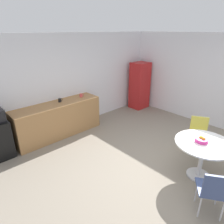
{
  "coord_description": "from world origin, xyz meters",
  "views": [
    {
      "loc": [
        -2.91,
        -1.87,
        2.67
      ],
      "look_at": [
        -0.08,
        1.18,
        0.95
      ],
      "focal_mm": 32.25,
      "sensor_mm": 36.0,
      "label": 1
    }
  ],
  "objects": [
    {
      "name": "chair_yellow",
      "position": [
        1.32,
        -0.24,
        0.52
      ],
      "size": [
        0.57,
        0.57,
        0.83
      ],
      "color": "silver",
      "rests_on": "ground_plane"
    },
    {
      "name": "fruit_bowl",
      "position": [
        0.48,
        -0.65,
        0.79
      ],
      "size": [
        0.24,
        0.24,
        0.11
      ],
      "color": "#D8338C",
      "rests_on": "round_table"
    },
    {
      "name": "mug_green",
      "position": [
        0.13,
        2.67,
        0.95
      ],
      "size": [
        0.13,
        0.08,
        0.09
      ],
      "color": "#D84C4C",
      "rests_on": "counter_block"
    },
    {
      "name": "chair_navy",
      "position": [
        -0.29,
        -1.22,
        0.52
      ],
      "size": [
        0.58,
        0.58,
        0.83
      ],
      "color": "silver",
      "rests_on": "ground_plane"
    },
    {
      "name": "wall_side_right",
      "position": [
        3.0,
        0.0,
        1.3
      ],
      "size": [
        0.1,
        6.0,
        2.6
      ],
      "primitive_type": "cube",
      "color": "silver",
      "rests_on": "ground_plane"
    },
    {
      "name": "wall_back",
      "position": [
        0.0,
        3.0,
        1.3
      ],
      "size": [
        6.0,
        0.1,
        2.6
      ],
      "primitive_type": "cube",
      "color": "silver",
      "rests_on": "ground_plane"
    },
    {
      "name": "counter_block",
      "position": [
        -0.65,
        2.65,
        0.45
      ],
      "size": [
        2.31,
        0.6,
        0.9
      ],
      "primitive_type": "cube",
      "color": "#9E7042",
      "rests_on": "ground_plane"
    },
    {
      "name": "locker_cabinet",
      "position": [
        2.55,
        2.55,
        0.81
      ],
      "size": [
        0.6,
        0.5,
        1.62
      ],
      "primitive_type": "cube",
      "color": "#B21E1E",
      "rests_on": "ground_plane"
    },
    {
      "name": "round_table",
      "position": [
        0.5,
        -0.7,
        0.6
      ],
      "size": [
        1.05,
        1.05,
        0.75
      ],
      "color": "silver",
      "rests_on": "ground_plane"
    },
    {
      "name": "ground_plane",
      "position": [
        0.0,
        0.0,
        0.0
      ],
      "size": [
        6.0,
        6.0,
        0.0
      ],
      "primitive_type": "plane",
      "color": "gray"
    },
    {
      "name": "mug_white",
      "position": [
        -0.52,
        2.7,
        0.95
      ],
      "size": [
        0.13,
        0.08,
        0.09
      ],
      "color": "black",
      "rests_on": "counter_block"
    }
  ]
}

